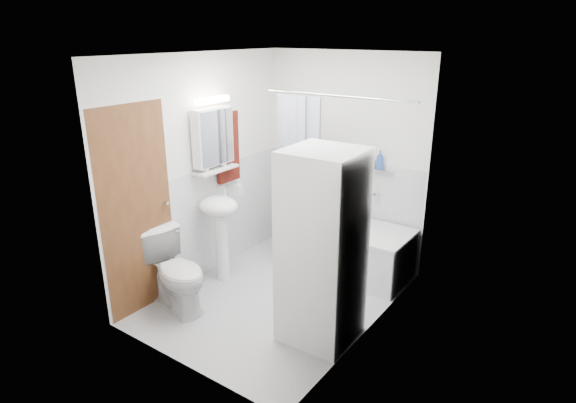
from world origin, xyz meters
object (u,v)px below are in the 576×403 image
Objects in this scene: washer_dryer at (322,248)px; toilet at (176,272)px; sink at (220,219)px; bathtub at (344,245)px.

toilet is (-1.40, -0.41, -0.47)m from washer_dryer.
sink is 1.33× the size of toilet.
bathtub is 1.87× the size of toilet.
sink is at bearing -136.84° from bathtub.
toilet is at bearing -165.94° from washer_dryer.
bathtub is 1.43m from sink.
washer_dryer is at bearing -70.70° from bathtub.
washer_dryer is (1.43, -0.27, 0.15)m from sink.
bathtub is 1.89m from toilet.
toilet is at bearing -120.87° from bathtub.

